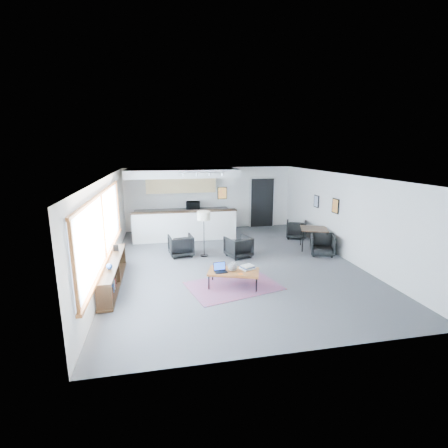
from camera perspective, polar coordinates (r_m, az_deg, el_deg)
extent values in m
cube|color=#4A4A4D|center=(9.81, 1.59, -6.88)|extent=(7.00, 9.00, 0.01)
cube|color=white|center=(9.26, 1.69, 8.50)|extent=(7.00, 9.00, 0.01)
cube|color=silver|center=(13.81, -2.55, 4.54)|extent=(7.00, 0.01, 2.60)
cube|color=silver|center=(5.35, 12.64, -9.70)|extent=(7.00, 0.01, 2.60)
cube|color=silver|center=(9.33, -19.84, -0.36)|extent=(0.01, 9.00, 2.60)
cube|color=silver|center=(10.78, 20.13, 1.34)|extent=(0.01, 9.00, 2.60)
cube|color=#8CBFFF|center=(8.41, -20.57, -0.42)|extent=(0.02, 5.80, 1.55)
cube|color=brown|center=(8.62, -19.95, -5.59)|extent=(0.10, 5.95, 0.06)
cube|color=brown|center=(8.27, -20.87, 4.98)|extent=(0.06, 5.95, 0.06)
cube|color=brown|center=(5.68, -24.86, -7.11)|extent=(0.06, 0.06, 1.60)
cube|color=brown|center=(8.41, -20.43, -0.41)|extent=(0.06, 0.06, 1.60)
cube|color=brown|center=(11.23, -18.21, 2.97)|extent=(0.06, 0.06, 1.60)
cube|color=#342012|center=(8.53, -19.07, -6.28)|extent=(0.35, 3.00, 0.05)
cube|color=#342012|center=(8.73, -18.79, -9.82)|extent=(0.35, 3.00, 0.05)
cube|color=#342012|center=(7.30, -20.37, -12.15)|extent=(0.33, 0.04, 0.55)
cube|color=#342012|center=(8.63, -18.92, -8.10)|extent=(0.33, 0.04, 0.55)
cube|color=#342012|center=(9.99, -17.88, -5.14)|extent=(0.33, 0.04, 0.55)
cube|color=#3359A5|center=(7.50, -20.10, -12.74)|extent=(0.18, 0.04, 0.20)
cube|color=silver|center=(7.65, -19.92, -12.13)|extent=(0.18, 0.04, 0.22)
cube|color=maroon|center=(7.80, -19.74, -11.54)|extent=(0.18, 0.04, 0.24)
cube|color=#342012|center=(7.96, -19.56, -11.17)|extent=(0.18, 0.04, 0.20)
cube|color=#3359A5|center=(8.11, -19.40, -10.62)|extent=(0.18, 0.04, 0.22)
cube|color=silver|center=(8.26, -19.25, -10.09)|extent=(0.18, 0.04, 0.24)
cube|color=maroon|center=(8.43, -19.09, -9.77)|extent=(0.18, 0.04, 0.20)
cube|color=#342012|center=(8.58, -18.94, -9.27)|extent=(0.18, 0.04, 0.22)
cube|color=#3359A5|center=(8.73, -18.81, -8.79)|extent=(0.18, 0.03, 0.24)
cube|color=silver|center=(8.89, -18.66, -8.51)|extent=(0.18, 0.03, 0.20)
cube|color=maroon|center=(9.05, -18.54, -8.06)|extent=(0.18, 0.03, 0.22)
cube|color=#342012|center=(9.20, -18.42, -7.63)|extent=(0.18, 0.04, 0.24)
cube|color=black|center=(9.25, -18.49, -3.99)|extent=(0.14, 0.02, 0.18)
sphere|color=#264C99|center=(7.94, -19.53, -7.04)|extent=(0.14, 0.14, 0.14)
cube|color=white|center=(12.05, -6.84, -0.43)|extent=(3.80, 0.25, 1.10)
cube|color=#342012|center=(11.93, -6.91, 2.19)|extent=(3.85, 0.32, 0.04)
cube|color=white|center=(13.48, -7.33, 0.57)|extent=(3.80, 0.60, 0.90)
cube|color=#2D2D2D|center=(13.39, -7.39, 2.49)|extent=(3.82, 0.62, 0.04)
cube|color=tan|center=(13.39, -7.56, 6.98)|extent=(2.80, 0.35, 0.70)
cube|color=white|center=(12.65, -7.41, 8.91)|extent=(4.20, 1.80, 0.30)
cube|color=black|center=(12.03, -0.31, 5.46)|extent=(0.35, 0.03, 0.45)
cube|color=orange|center=(12.01, -0.30, 5.45)|extent=(0.30, 0.01, 0.40)
cube|color=black|center=(14.29, 6.68, 3.74)|extent=(1.00, 0.12, 2.10)
cube|color=white|center=(14.15, 4.66, 3.70)|extent=(0.06, 0.10, 2.10)
cube|color=white|center=(14.47, 8.63, 3.80)|extent=(0.06, 0.10, 2.10)
cube|color=white|center=(14.17, 6.78, 8.02)|extent=(1.10, 0.10, 0.06)
cube|color=silver|center=(11.32, -3.85, 9.07)|extent=(1.60, 0.04, 0.04)
cylinder|color=silver|center=(11.25, -7.16, 8.57)|extent=(0.07, 0.07, 0.09)
cylinder|color=silver|center=(11.30, -4.86, 8.64)|extent=(0.07, 0.07, 0.09)
cylinder|color=silver|center=(11.36, -2.57, 8.70)|extent=(0.07, 0.07, 0.09)
cylinder|color=silver|center=(11.43, -0.32, 8.74)|extent=(0.07, 0.07, 0.09)
cube|color=black|center=(11.05, 19.01, 3.02)|extent=(0.03, 0.38, 0.48)
cube|color=orange|center=(11.04, 18.94, 3.02)|extent=(0.00, 0.32, 0.42)
cube|color=black|center=(12.18, 15.95, 3.86)|extent=(0.03, 0.34, 0.44)
cube|color=#859FC5|center=(12.18, 15.88, 3.86)|extent=(0.00, 0.28, 0.38)
cube|color=#683651|center=(8.24, 1.68, -10.82)|extent=(2.47, 1.97, 0.01)
cube|color=brown|center=(8.10, 1.70, -8.38)|extent=(1.39, 1.02, 0.05)
cube|color=black|center=(7.98, -2.67, -10.28)|extent=(0.04, 0.04, 0.36)
cube|color=black|center=(8.50, -2.01, -8.77)|extent=(0.04, 0.04, 0.36)
cube|color=black|center=(7.88, 5.71, -10.64)|extent=(0.04, 0.04, 0.36)
cube|color=black|center=(8.41, 5.81, -9.08)|extent=(0.04, 0.04, 0.36)
cube|color=black|center=(7.84, 1.50, -9.34)|extent=(1.13, 0.40, 0.03)
cube|color=black|center=(8.37, 1.89, -7.86)|extent=(1.13, 0.40, 0.03)
cube|color=black|center=(8.00, -0.57, -8.40)|extent=(0.33, 0.26, 0.02)
cube|color=black|center=(8.06, -0.81, -7.41)|extent=(0.31, 0.09, 0.20)
cube|color=blue|center=(8.05, -0.80, -7.42)|extent=(0.28, 0.08, 0.17)
sphere|color=gray|center=(8.02, 1.55, -7.50)|extent=(0.24, 0.24, 0.24)
cube|color=silver|center=(8.22, 4.12, -7.75)|extent=(0.41, 0.37, 0.04)
cube|color=#3359A5|center=(8.21, 4.13, -7.51)|extent=(0.37, 0.34, 0.03)
cube|color=silver|center=(8.17, 4.16, -7.36)|extent=(0.34, 0.31, 0.03)
cube|color=#E5590C|center=(7.89, 2.93, -8.77)|extent=(0.12, 0.12, 0.01)
imported|color=black|center=(10.43, -7.60, -3.60)|extent=(0.80, 0.76, 0.75)
imported|color=black|center=(10.24, 2.54, -3.84)|extent=(0.88, 0.85, 0.73)
cylinder|color=black|center=(10.45, -3.49, -5.53)|extent=(0.27, 0.27, 0.03)
cylinder|color=black|center=(10.27, -3.54, -2.25)|extent=(0.02, 0.02, 1.22)
cylinder|color=beige|center=(10.11, -3.59, 1.47)|extent=(0.45, 0.45, 0.27)
cube|color=#342012|center=(11.37, 15.55, -0.81)|extent=(1.11, 1.11, 0.04)
cylinder|color=black|center=(11.06, 13.66, -3.05)|extent=(0.05, 0.05, 0.69)
cylinder|color=black|center=(11.79, 13.40, -2.02)|extent=(0.05, 0.05, 0.69)
cylinder|color=black|center=(11.14, 17.59, -3.17)|extent=(0.05, 0.05, 0.69)
cylinder|color=black|center=(11.88, 17.09, -2.15)|extent=(0.05, 0.05, 0.69)
imported|color=black|center=(10.93, 16.91, -3.57)|extent=(0.80, 0.77, 0.64)
imported|color=black|center=(12.71, 12.57, -1.03)|extent=(0.79, 0.77, 0.63)
imported|color=black|center=(13.39, -5.47, 3.45)|extent=(0.60, 0.38, 0.38)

